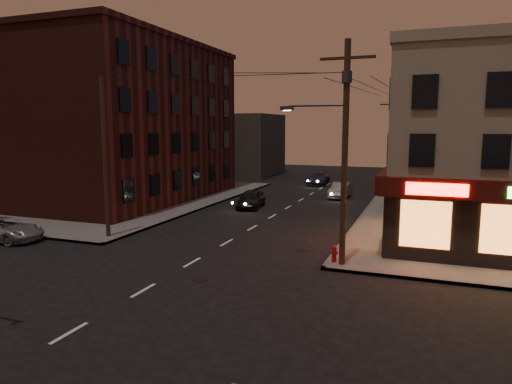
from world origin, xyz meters
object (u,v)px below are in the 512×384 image
at_px(sedan_mid, 341,190).
at_px(fire_hydrant, 334,253).
at_px(sedan_far, 318,178).
at_px(suv_cross, 3,229).
at_px(sedan_near, 251,199).

bearing_deg(sedan_mid, fire_hydrant, -77.82).
height_order(sedan_mid, sedan_far, sedan_far).
distance_m(sedan_mid, sedan_far, 9.63).
bearing_deg(suv_cross, sedan_mid, -36.76).
relative_size(sedan_mid, sedan_far, 0.86).
bearing_deg(fire_hydrant, sedan_near, 125.44).
relative_size(suv_cross, sedan_mid, 1.11).
relative_size(sedan_near, fire_hydrant, 5.25).
xyz_separation_m(sedan_near, sedan_far, (1.75, 16.31, -0.01)).
xyz_separation_m(suv_cross, sedan_far, (11.03, 31.15, 0.06)).
height_order(sedan_near, fire_hydrant, sedan_near).
bearing_deg(suv_cross, sedan_far, -22.34).
xyz_separation_m(suv_cross, sedan_mid, (15.07, 22.41, 0.05)).
bearing_deg(sedan_far, sedan_near, -98.47).
xyz_separation_m(sedan_near, fire_hydrant, (9.14, -12.84, -0.13)).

